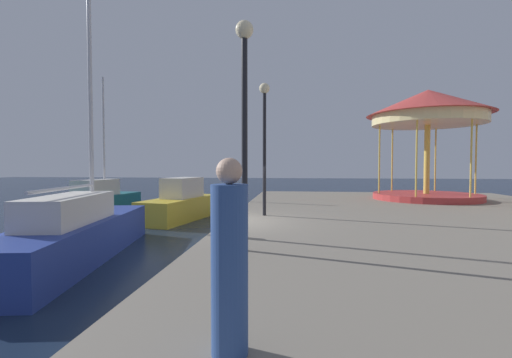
# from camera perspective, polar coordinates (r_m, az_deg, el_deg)

# --- Properties ---
(ground_plane) EXTENTS (120.00, 120.00, 0.00)m
(ground_plane) POSITION_cam_1_polar(r_m,az_deg,el_deg) (11.31, -4.94, -10.73)
(ground_plane) COLOR #162338
(quay_dock) EXTENTS (14.36, 25.40, 0.80)m
(quay_dock) POSITION_cam_1_polar(r_m,az_deg,el_deg) (12.09, 31.08, -8.26)
(quay_dock) COLOR gray
(quay_dock) RESTS_ON ground
(sailboat_blue) EXTENTS (2.75, 7.23, 7.41)m
(sailboat_blue) POSITION_cam_1_polar(r_m,az_deg,el_deg) (10.56, -27.12, -7.98)
(sailboat_blue) COLOR navy
(sailboat_blue) RESTS_ON ground
(sailboat_teal) EXTENTS (2.34, 6.21, 7.63)m
(sailboat_teal) POSITION_cam_1_polar(r_m,az_deg,el_deg) (21.86, -24.27, -2.88)
(sailboat_teal) COLOR #19606B
(sailboat_teal) RESTS_ON ground
(motorboat_yellow) EXTENTS (2.58, 5.10, 1.96)m
(motorboat_yellow) POSITION_cam_1_polar(r_m,az_deg,el_deg) (16.81, -12.11, -3.99)
(motorboat_yellow) COLOR gold
(motorboat_yellow) RESTS_ON ground
(carousel) EXTENTS (5.99, 5.99, 5.56)m
(carousel) POSITION_cam_1_polar(r_m,az_deg,el_deg) (20.01, 26.10, 8.94)
(carousel) COLOR #B23333
(carousel) RESTS_ON quay_dock
(lamp_post_near_edge) EXTENTS (0.36, 0.36, 4.61)m
(lamp_post_near_edge) POSITION_cam_1_polar(r_m,az_deg,el_deg) (7.21, -1.88, 13.32)
(lamp_post_near_edge) COLOR black
(lamp_post_near_edge) RESTS_ON quay_dock
(lamp_post_mid_promenade) EXTENTS (0.36, 0.36, 4.56)m
(lamp_post_mid_promenade) POSITION_cam_1_polar(r_m,az_deg,el_deg) (12.20, 1.38, 8.60)
(lamp_post_mid_promenade) COLOR black
(lamp_post_mid_promenade) RESTS_ON quay_dock
(bollard_center) EXTENTS (0.24, 0.24, 0.40)m
(bollard_center) POSITION_cam_1_polar(r_m,az_deg,el_deg) (8.60, -4.09, -8.04)
(bollard_center) COLOR #2D2D33
(bollard_center) RESTS_ON quay_dock
(person_near_carousel) EXTENTS (0.34, 0.34, 1.80)m
(person_near_carousel) POSITION_cam_1_polar(r_m,az_deg,el_deg) (3.29, -4.32, -13.41)
(person_near_carousel) COLOR #2D4C8C
(person_near_carousel) RESTS_ON quay_dock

